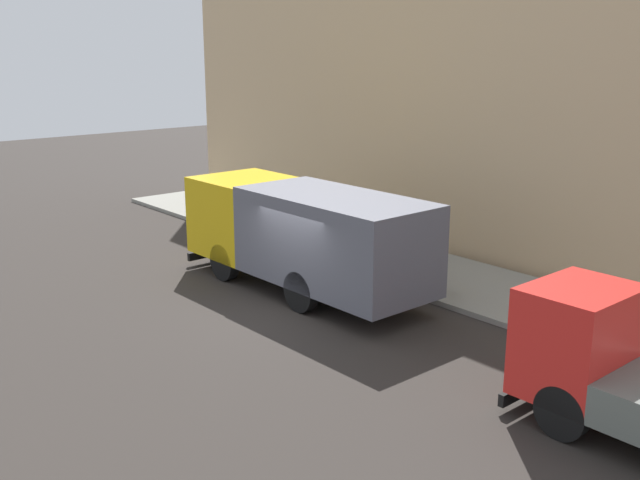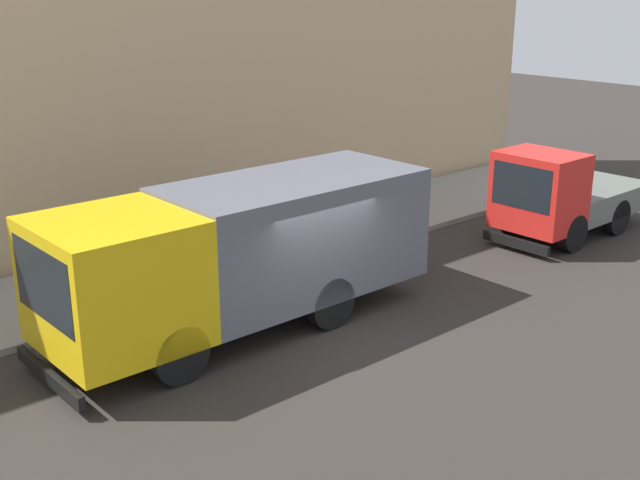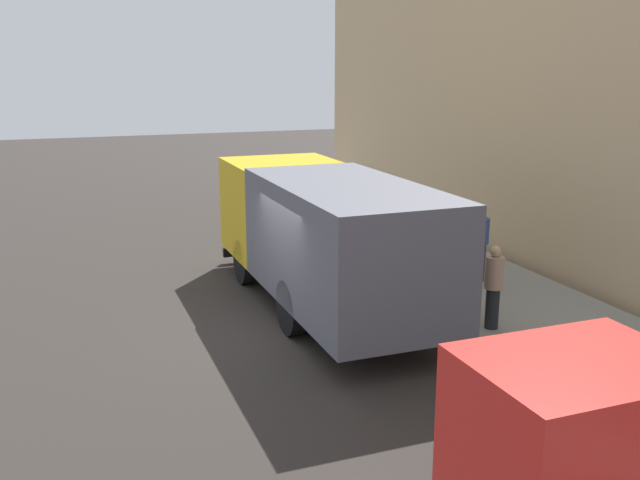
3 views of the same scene
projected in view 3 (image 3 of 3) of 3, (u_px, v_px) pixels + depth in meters
The scene contains 8 objects.
ground at pixel (285, 330), 13.63m from camera, with size 80.00×80.00×0.00m, color #2E2925.
sidewalk at pixel (498, 299), 15.24m from camera, with size 3.66×30.00×0.14m, color gray.
building_facade at pixel (609, 39), 14.70m from camera, with size 0.50×30.00×11.00m, color #D1AF81.
large_utility_truck at pixel (323, 231), 14.59m from camera, with size 2.61×8.00×2.83m.
pedestrian_walking at pixel (480, 244), 16.09m from camera, with size 0.52×0.52×1.67m.
pedestrian_standing at pixel (494, 285), 13.16m from camera, with size 0.48×0.48×1.60m.
traffic_cone_orange at pixel (354, 230), 20.00m from camera, with size 0.40×0.40×0.57m, color orange.
street_sign_post at pixel (405, 221), 16.06m from camera, with size 0.44×0.08×2.34m.
Camera 3 is at (-3.81, -12.23, 5.01)m, focal length 39.58 mm.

